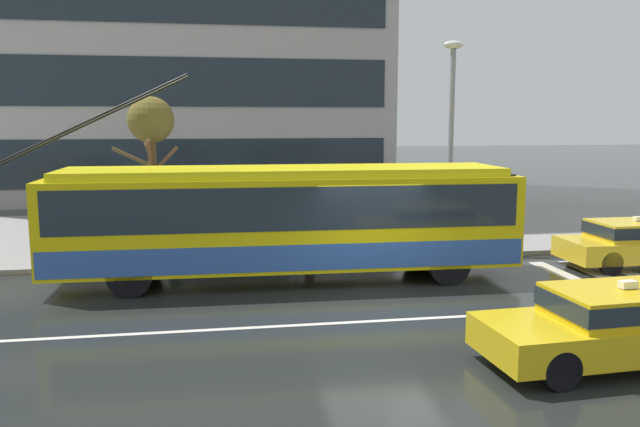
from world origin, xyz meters
TOP-DOWN VIEW (x-y plane):
  - ground_plane at (0.00, 0.00)m, footprint 160.00×160.00m
  - sidewalk_slab at (0.00, 9.10)m, footprint 80.00×10.00m
  - crosswalk_stripe_edge_near at (5.33, 1.05)m, footprint 0.44×4.40m
  - crosswalk_stripe_inner_a at (6.23, 1.05)m, footprint 0.44×4.40m
  - lane_centre_line at (0.00, -1.20)m, footprint 72.00×0.14m
  - trolleybus at (-1.85, 2.50)m, footprint 12.76×2.79m
  - taxi_oncoming_near at (2.92, -4.02)m, footprint 4.60×1.97m
  - bus_shelter at (-3.18, 5.80)m, footprint 4.05×1.60m
  - pedestrian_at_shelter at (-4.80, 6.05)m, footprint 1.44×1.44m
  - pedestrian_approaching_curb at (-0.92, 5.33)m, footprint 1.15×1.15m
  - street_lamp at (3.47, 5.22)m, footprint 0.60×0.32m
  - street_tree_bare at (-5.49, 7.49)m, footprint 2.09×1.83m

SIDE VIEW (x-z plane):
  - ground_plane at x=0.00m, z-range 0.00..0.00m
  - lane_centre_line at x=0.00m, z-range 0.00..0.01m
  - crosswalk_stripe_edge_near at x=5.33m, z-range 0.00..0.01m
  - crosswalk_stripe_inner_a at x=6.23m, z-range 0.00..0.01m
  - sidewalk_slab at x=0.00m, z-range 0.00..0.14m
  - taxi_oncoming_near at x=2.92m, z-range 0.01..1.40m
  - trolleybus at x=-1.85m, z-range -0.97..4.10m
  - pedestrian_approaching_curb at x=-0.92m, z-range 0.76..2.67m
  - pedestrian_at_shelter at x=-4.80m, z-range 0.74..2.70m
  - bus_shelter at x=-3.18m, z-range 0.75..3.23m
  - street_lamp at x=3.47m, z-range 0.74..6.91m
  - street_tree_bare at x=-5.49m, z-range 1.53..6.11m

